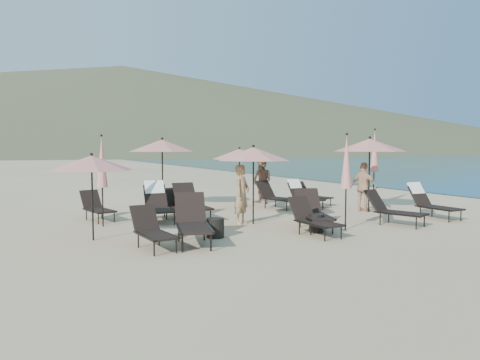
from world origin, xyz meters
name	(u,v)px	position (x,y,z in m)	size (l,w,h in m)	color
ground	(331,230)	(0.00, 0.00, 0.00)	(800.00, 800.00, 0.00)	#D6BA8C
volcanic_headland	(140,111)	(71.37, 302.62, 26.49)	(690.00, 690.00, 55.00)	brown
lounger_0	(152,230)	(-4.69, -0.08, 0.40)	(0.70, 1.53, 0.86)	black
lounger_1	(193,221)	(-3.75, 0.04, 0.50)	(1.16, 1.97, 1.06)	black
lounger_2	(313,218)	(-0.80, -0.36, 0.41)	(0.67, 1.57, 0.89)	black
lounger_3	(313,211)	(-0.30, 0.38, 0.47)	(1.21, 1.86, 1.00)	black
lounger_4	(393,209)	(2.03, -0.07, 0.44)	(1.13, 1.73, 0.93)	black
lounger_5	(431,202)	(3.97, 0.38, 0.50)	(0.66, 1.68, 1.04)	black
lounger_6	(97,207)	(-5.11, 4.34, 0.40)	(0.85, 1.55, 0.85)	black
lounger_7	(158,202)	(-3.53, 3.47, 0.54)	(0.84, 1.86, 1.13)	black
lounger_8	(175,204)	(-2.91, 3.85, 0.40)	(0.80, 1.56, 0.86)	black
lounger_9	(276,196)	(0.91, 4.34, 0.44)	(1.03, 1.74, 0.94)	black
lounger_10	(303,194)	(1.93, 4.15, 0.46)	(0.64, 1.59, 0.97)	black
lounger_11	(312,195)	(2.55, 4.53, 0.39)	(0.96, 1.56, 0.84)	black
lounger_12	(191,203)	(-2.55, 3.40, 0.48)	(0.71, 1.80, 1.03)	black
umbrella_open_0	(92,163)	(-5.68, 1.36, 1.77)	(1.86, 1.86, 2.00)	black
umbrella_open_1	(253,154)	(-1.33, 1.75, 1.94)	(2.04, 2.04, 2.20)	black
umbrella_open_2	(370,145)	(3.17, 2.19, 2.19)	(2.31, 2.31, 2.48)	black
umbrella_open_3	(162,146)	(-2.61, 6.09, 2.18)	(2.29, 2.29, 2.47)	black
umbrella_open_4	(239,154)	(-0.12, 5.08, 1.89)	(1.98, 1.98, 2.14)	black
umbrella_closed_0	(346,162)	(0.38, -0.10, 1.74)	(0.29, 0.29, 2.49)	black
umbrella_closed_1	(374,152)	(4.72, 3.66, 1.96)	(0.33, 0.33, 2.82)	black
umbrella_closed_2	(102,163)	(-5.14, 3.17, 1.72)	(0.29, 0.29, 2.47)	black
side_table_0	(215,228)	(-3.05, 0.42, 0.23)	(0.42, 0.42, 0.46)	black
side_table_1	(316,223)	(-0.51, -0.07, 0.23)	(0.37, 0.37, 0.46)	black
beachgoer_a	(242,194)	(-1.60, 1.91, 0.82)	(0.60, 0.39, 1.64)	#A17E57
beachgoer_b	(262,181)	(1.18, 5.78, 0.86)	(0.83, 0.65, 1.71)	#96674D
beachgoer_c	(364,187)	(3.14, 2.39, 0.82)	(0.96, 0.40, 1.63)	tan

